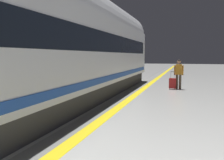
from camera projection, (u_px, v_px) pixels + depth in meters
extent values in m
cube|color=yellow|center=(129.00, 100.00, 10.69)|extent=(0.36, 80.00, 0.01)
cube|color=slate|center=(121.00, 99.00, 10.80)|extent=(0.70, 80.00, 0.01)
cube|color=#38383D|center=(35.00, 106.00, 7.74)|extent=(2.67, 23.20, 0.70)
cube|color=silver|center=(34.00, 49.00, 7.56)|extent=(2.90, 24.17, 2.90)
cylinder|color=silver|center=(32.00, 4.00, 7.42)|extent=(2.84, 23.69, 2.84)
cube|color=black|center=(33.00, 38.00, 7.53)|extent=(2.93, 22.72, 0.80)
cube|color=#1E4CB2|center=(35.00, 86.00, 7.68)|extent=(2.94, 23.69, 0.24)
cube|color=gray|center=(54.00, 57.00, 11.46)|extent=(0.02, 0.90, 2.00)
cylinder|color=brown|center=(177.00, 82.00, 14.11)|extent=(0.14, 0.14, 0.86)
cylinder|color=brown|center=(180.00, 82.00, 14.06)|extent=(0.14, 0.14, 0.86)
cube|color=orange|center=(179.00, 69.00, 14.01)|extent=(0.35, 0.21, 0.61)
cylinder|color=orange|center=(175.00, 70.00, 14.09)|extent=(0.09, 0.09, 0.57)
cylinder|color=orange|center=(183.00, 70.00, 13.96)|extent=(0.09, 0.09, 0.57)
sphere|color=#A37556|center=(179.00, 62.00, 13.97)|extent=(0.22, 0.22, 0.22)
sphere|color=black|center=(179.00, 61.00, 13.96)|extent=(0.21, 0.21, 0.21)
cube|color=#A51E1E|center=(173.00, 83.00, 14.00)|extent=(0.42, 0.30, 0.59)
cube|color=#A51E1E|center=(173.00, 84.00, 14.11)|extent=(0.31, 0.08, 0.32)
cylinder|color=black|center=(170.00, 89.00, 14.05)|extent=(0.03, 0.06, 0.06)
cylinder|color=black|center=(175.00, 89.00, 13.91)|extent=(0.03, 0.06, 0.06)
cylinder|color=gray|center=(171.00, 75.00, 13.96)|extent=(0.02, 0.02, 0.38)
cylinder|color=gray|center=(174.00, 75.00, 13.86)|extent=(0.02, 0.02, 0.38)
cube|color=black|center=(173.00, 72.00, 13.89)|extent=(0.22, 0.07, 0.02)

